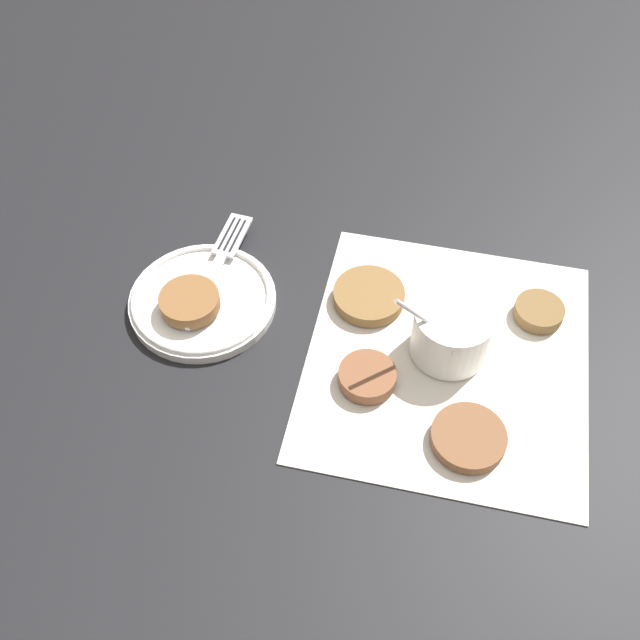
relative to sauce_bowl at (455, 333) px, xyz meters
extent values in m
plane|color=black|center=(0.00, 0.00, -0.03)|extent=(4.00, 4.00, 0.00)
cube|color=silver|center=(0.01, -0.01, -0.03)|extent=(0.36, 0.34, 0.00)
cylinder|color=white|center=(0.00, 0.00, 0.00)|extent=(0.09, 0.09, 0.06)
cylinder|color=#C65123|center=(0.00, 0.00, -0.01)|extent=(0.07, 0.07, 0.03)
cone|color=white|center=(0.04, 0.00, 0.02)|extent=(0.02, 0.02, 0.02)
cylinder|color=silver|center=(0.01, -0.03, 0.03)|extent=(0.04, 0.08, 0.09)
cylinder|color=brown|center=(0.06, -0.09, -0.02)|extent=(0.06, 0.06, 0.02)
cylinder|color=brown|center=(-0.06, 0.10, -0.02)|extent=(0.06, 0.06, 0.02)
cylinder|color=brown|center=(0.12, 0.02, -0.02)|extent=(0.08, 0.08, 0.01)
cylinder|color=brown|center=(-0.06, -0.10, -0.02)|extent=(0.08, 0.08, 0.01)
cylinder|color=white|center=(-0.03, -0.29, -0.03)|extent=(0.17, 0.17, 0.01)
torus|color=white|center=(-0.03, -0.29, -0.02)|extent=(0.17, 0.17, 0.01)
cylinder|color=brown|center=(-0.01, -0.30, -0.01)|extent=(0.07, 0.07, 0.02)
cube|color=silver|center=(-0.03, -0.29, -0.01)|extent=(0.12, 0.03, 0.00)
cube|color=silver|center=(-0.13, -0.27, -0.01)|extent=(0.07, 0.04, 0.00)
cube|color=black|center=(-0.13, -0.27, -0.01)|extent=(0.06, 0.01, 0.00)
cube|color=black|center=(-0.13, -0.27, -0.01)|extent=(0.06, 0.01, 0.00)
cube|color=black|center=(-0.13, -0.28, -0.01)|extent=(0.06, 0.01, 0.00)
camera|label=1|loc=(0.51, -0.09, 0.65)|focal=42.00mm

